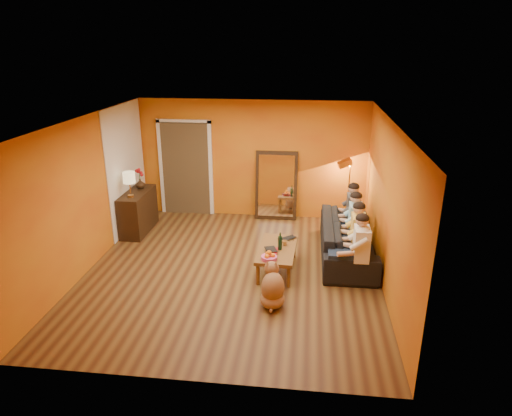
# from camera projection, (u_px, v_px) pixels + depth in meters

# --- Properties ---
(room_shell) EXTENTS (5.00, 5.50, 2.60)m
(room_shell) POSITION_uv_depth(u_px,v_px,m) (235.00, 193.00, 7.82)
(room_shell) COLOR brown
(room_shell) RESTS_ON ground
(white_accent) EXTENTS (0.02, 1.90, 2.58)m
(white_accent) POSITION_uv_depth(u_px,v_px,m) (126.00, 168.00, 9.38)
(white_accent) COLOR white
(white_accent) RESTS_ON wall_left
(doorway_recess) EXTENTS (1.06, 0.30, 2.10)m
(doorway_recess) POSITION_uv_depth(u_px,v_px,m) (187.00, 168.00, 10.36)
(doorway_recess) COLOR #3F2D19
(doorway_recess) RESTS_ON floor
(door_jamb_left) EXTENTS (0.08, 0.06, 2.20)m
(door_jamb_left) POSITION_uv_depth(u_px,v_px,m) (161.00, 168.00, 10.31)
(door_jamb_left) COLOR white
(door_jamb_left) RESTS_ON wall_back
(door_jamb_right) EXTENTS (0.08, 0.06, 2.20)m
(door_jamb_right) POSITION_uv_depth(u_px,v_px,m) (211.00, 170.00, 10.19)
(door_jamb_right) COLOR white
(door_jamb_right) RESTS_ON wall_back
(door_header) EXTENTS (1.22, 0.06, 0.08)m
(door_header) POSITION_uv_depth(u_px,v_px,m) (183.00, 121.00, 9.88)
(door_header) COLOR white
(door_header) RESTS_ON wall_back
(mirror_frame) EXTENTS (0.92, 0.27, 1.51)m
(mirror_frame) POSITION_uv_depth(u_px,v_px,m) (276.00, 185.00, 10.05)
(mirror_frame) COLOR black
(mirror_frame) RESTS_ON floor
(mirror_glass) EXTENTS (0.78, 0.21, 1.35)m
(mirror_glass) POSITION_uv_depth(u_px,v_px,m) (276.00, 186.00, 10.01)
(mirror_glass) COLOR white
(mirror_glass) RESTS_ON mirror_frame
(sideboard) EXTENTS (0.44, 1.18, 0.85)m
(sideboard) POSITION_uv_depth(u_px,v_px,m) (138.00, 212.00, 9.47)
(sideboard) COLOR black
(sideboard) RESTS_ON floor
(table_lamp) EXTENTS (0.24, 0.24, 0.51)m
(table_lamp) POSITION_uv_depth(u_px,v_px,m) (130.00, 185.00, 8.95)
(table_lamp) COLOR beige
(table_lamp) RESTS_ON sideboard
(sofa) EXTENTS (2.37, 0.93, 0.69)m
(sofa) POSITION_uv_depth(u_px,v_px,m) (347.00, 239.00, 8.36)
(sofa) COLOR black
(sofa) RESTS_ON floor
(coffee_table) EXTENTS (0.67, 1.25, 0.42)m
(coffee_table) POSITION_uv_depth(u_px,v_px,m) (277.00, 259.00, 7.89)
(coffee_table) COLOR brown
(coffee_table) RESTS_ON floor
(floor_lamp) EXTENTS (0.34, 0.29, 1.44)m
(floor_lamp) POSITION_uv_depth(u_px,v_px,m) (348.00, 194.00, 9.63)
(floor_lamp) COLOR #C38539
(floor_lamp) RESTS_ON floor
(dog) EXTENTS (0.50, 0.65, 0.68)m
(dog) POSITION_uv_depth(u_px,v_px,m) (273.00, 285.00, 6.81)
(dog) COLOR #8B603E
(dog) RESTS_ON floor
(person_far_left) EXTENTS (0.70, 0.44, 1.22)m
(person_far_left) POSITION_uv_depth(u_px,v_px,m) (361.00, 249.00, 7.32)
(person_far_left) COLOR silver
(person_far_left) RESTS_ON sofa
(person_mid_left) EXTENTS (0.70, 0.44, 1.22)m
(person_mid_left) POSITION_uv_depth(u_px,v_px,m) (358.00, 236.00, 7.84)
(person_mid_left) COLOR gold
(person_mid_left) RESTS_ON sofa
(person_mid_right) EXTENTS (0.70, 0.44, 1.22)m
(person_mid_right) POSITION_uv_depth(u_px,v_px,m) (355.00, 224.00, 8.35)
(person_mid_right) COLOR #94CBE5
(person_mid_right) RESTS_ON sofa
(person_far_right) EXTENTS (0.70, 0.44, 1.22)m
(person_far_right) POSITION_uv_depth(u_px,v_px,m) (353.00, 213.00, 8.86)
(person_far_right) COLOR #35363B
(person_far_right) RESTS_ON sofa
(fruit_bowl) EXTENTS (0.26, 0.26, 0.16)m
(fruit_bowl) POSITION_uv_depth(u_px,v_px,m) (269.00, 255.00, 7.38)
(fruit_bowl) COLOR #C94787
(fruit_bowl) RESTS_ON coffee_table
(wine_bottle) EXTENTS (0.07, 0.07, 0.31)m
(wine_bottle) POSITION_uv_depth(u_px,v_px,m) (280.00, 241.00, 7.71)
(wine_bottle) COLOR black
(wine_bottle) RESTS_ON coffee_table
(tumbler) EXTENTS (0.12, 0.12, 0.09)m
(tumbler) POSITION_uv_depth(u_px,v_px,m) (285.00, 243.00, 7.90)
(tumbler) COLOR #B27F3F
(tumbler) RESTS_ON coffee_table
(laptop) EXTENTS (0.41, 0.39, 0.03)m
(laptop) POSITION_uv_depth(u_px,v_px,m) (289.00, 239.00, 8.12)
(laptop) COLOR black
(laptop) RESTS_ON coffee_table
(book_lower) EXTENTS (0.18, 0.24, 0.02)m
(book_lower) POSITION_uv_depth(u_px,v_px,m) (266.00, 252.00, 7.65)
(book_lower) COLOR black
(book_lower) RESTS_ON coffee_table
(book_mid) EXTENTS (0.19, 0.26, 0.02)m
(book_mid) POSITION_uv_depth(u_px,v_px,m) (266.00, 251.00, 7.65)
(book_mid) COLOR #A9131A
(book_mid) RESTS_ON book_lower
(book_upper) EXTENTS (0.24, 0.28, 0.02)m
(book_upper) POSITION_uv_depth(u_px,v_px,m) (266.00, 250.00, 7.62)
(book_upper) COLOR black
(book_upper) RESTS_ON book_mid
(vase) EXTENTS (0.20, 0.20, 0.21)m
(vase) POSITION_uv_depth(u_px,v_px,m) (140.00, 184.00, 9.52)
(vase) COLOR black
(vase) RESTS_ON sideboard
(flowers) EXTENTS (0.17, 0.17, 0.45)m
(flowers) POSITION_uv_depth(u_px,v_px,m) (139.00, 173.00, 9.43)
(flowers) COLOR #A9131A
(flowers) RESTS_ON vase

